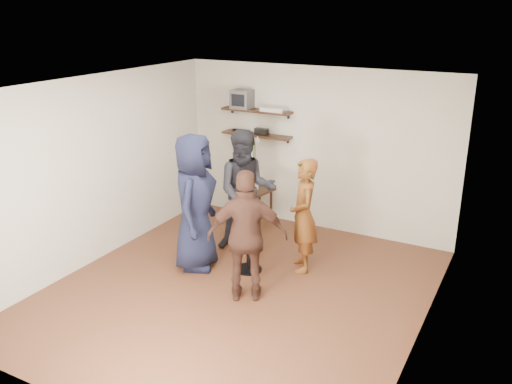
% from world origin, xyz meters
% --- Properties ---
extents(room, '(4.58, 5.08, 2.68)m').
position_xyz_m(room, '(0.00, 0.00, 1.30)').
color(room, '#4C2518').
rests_on(room, ground).
extents(shelf_upper, '(1.20, 0.25, 0.04)m').
position_xyz_m(shelf_upper, '(-1.00, 2.38, 1.85)').
color(shelf_upper, black).
rests_on(shelf_upper, room).
extents(shelf_lower, '(1.20, 0.25, 0.04)m').
position_xyz_m(shelf_lower, '(-1.00, 2.38, 1.45)').
color(shelf_lower, black).
rests_on(shelf_lower, room).
extents(crt_monitor, '(0.32, 0.30, 0.30)m').
position_xyz_m(crt_monitor, '(-1.26, 2.38, 2.02)').
color(crt_monitor, '#59595B').
rests_on(crt_monitor, shelf_upper).
extents(dvd_deck, '(0.40, 0.24, 0.06)m').
position_xyz_m(dvd_deck, '(-0.68, 2.38, 1.90)').
color(dvd_deck, silver).
rests_on(dvd_deck, shelf_upper).
extents(radio, '(0.22, 0.10, 0.10)m').
position_xyz_m(radio, '(-0.91, 2.38, 1.52)').
color(radio, black).
rests_on(radio, shelf_lower).
extents(power_strip, '(0.30, 0.05, 0.03)m').
position_xyz_m(power_strip, '(-1.33, 2.42, 1.48)').
color(power_strip, black).
rests_on(power_strip, shelf_lower).
extents(side_table, '(0.60, 0.60, 0.62)m').
position_xyz_m(side_table, '(-0.89, 2.09, 0.52)').
color(side_table, black).
rests_on(side_table, room).
extents(vase_lilies, '(0.19, 0.20, 0.96)m').
position_xyz_m(vase_lilies, '(-0.89, 2.09, 0.92)').
color(vase_lilies, white).
rests_on(vase_lilies, side_table).
extents(drinks_table, '(0.47, 0.47, 0.86)m').
position_xyz_m(drinks_table, '(-0.16, 0.58, 0.55)').
color(drinks_table, black).
rests_on(drinks_table, room).
extents(wine_glass_fl, '(0.07, 0.07, 0.21)m').
position_xyz_m(wine_glass_fl, '(-0.22, 0.54, 1.00)').
color(wine_glass_fl, silver).
rests_on(wine_glass_fl, drinks_table).
extents(wine_glass_fr, '(0.07, 0.07, 0.20)m').
position_xyz_m(wine_glass_fr, '(-0.08, 0.54, 1.00)').
color(wine_glass_fr, silver).
rests_on(wine_glass_fr, drinks_table).
extents(wine_glass_bl, '(0.07, 0.07, 0.20)m').
position_xyz_m(wine_glass_bl, '(-0.18, 0.65, 0.99)').
color(wine_glass_bl, silver).
rests_on(wine_glass_bl, drinks_table).
extents(wine_glass_br, '(0.06, 0.06, 0.19)m').
position_xyz_m(wine_glass_br, '(-0.15, 0.60, 0.98)').
color(wine_glass_br, silver).
rests_on(wine_glass_br, drinks_table).
extents(person_plaid, '(0.63, 0.69, 1.57)m').
position_xyz_m(person_plaid, '(0.47, 0.98, 0.79)').
color(person_plaid, '#B31F14').
rests_on(person_plaid, room).
extents(person_dark, '(1.11, 1.04, 1.81)m').
position_xyz_m(person_dark, '(-0.55, 1.21, 0.90)').
color(person_dark, black).
rests_on(person_dark, room).
extents(person_navy, '(0.84, 1.06, 1.89)m').
position_xyz_m(person_navy, '(-0.87, 0.36, 0.95)').
color(person_navy, black).
rests_on(person_navy, room).
extents(person_brown, '(1.05, 0.81, 1.66)m').
position_xyz_m(person_brown, '(0.19, -0.08, 0.83)').
color(person_brown, '#42261C').
rests_on(person_brown, room).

